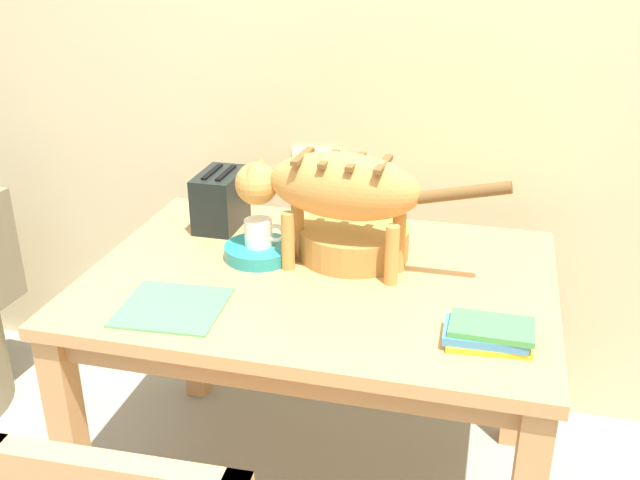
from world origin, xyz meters
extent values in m
cube|color=beige|center=(0.00, 1.66, 1.25)|extent=(4.59, 0.10, 2.50)
cube|color=white|center=(-0.22, 1.61, 0.82)|extent=(0.17, 0.01, 0.17)
cube|color=tan|center=(-0.06, 1.02, 0.73)|extent=(1.23, 0.88, 0.03)
cube|color=tan|center=(-0.06, 1.02, 0.68)|extent=(1.15, 0.80, 0.07)
cube|color=tan|center=(-0.63, 0.62, 0.36)|extent=(0.07, 0.07, 0.71)
cube|color=tan|center=(-0.63, 1.41, 0.36)|extent=(0.07, 0.07, 0.71)
cube|color=tan|center=(0.50, 1.41, 0.36)|extent=(0.07, 0.07, 0.71)
ellipsoid|color=#CD8C45|center=(-0.01, 1.06, 0.99)|extent=(0.41, 0.17, 0.18)
cube|color=brown|center=(0.09, 1.05, 1.06)|extent=(0.03, 0.14, 0.01)
cube|color=brown|center=(0.02, 1.06, 1.06)|extent=(0.03, 0.14, 0.01)
cube|color=brown|center=(-0.05, 1.06, 1.06)|extent=(0.03, 0.14, 0.01)
cube|color=brown|center=(-0.12, 1.07, 1.06)|extent=(0.03, 0.14, 0.01)
cylinder|color=#CD8C45|center=(-0.15, 1.03, 0.83)|extent=(0.04, 0.04, 0.16)
cylinder|color=#CD8C45|center=(-0.15, 1.11, 0.83)|extent=(0.04, 0.04, 0.16)
cylinder|color=#CD8C45|center=(0.13, 1.01, 0.83)|extent=(0.04, 0.04, 0.16)
cylinder|color=#CD8C45|center=(0.14, 1.09, 0.83)|extent=(0.04, 0.04, 0.16)
sphere|color=#CD8C45|center=(-0.25, 1.07, 0.97)|extent=(0.12, 0.12, 0.12)
cone|color=#CD8C45|center=(-0.25, 1.04, 1.02)|extent=(0.04, 0.04, 0.05)
cone|color=#CD8C45|center=(-0.25, 1.11, 1.02)|extent=(0.04, 0.04, 0.05)
cylinder|color=brown|center=(0.30, 1.04, 1.01)|extent=(0.23, 0.05, 0.08)
cylinder|color=teal|center=(-0.25, 1.07, 0.77)|extent=(0.19, 0.19, 0.04)
cylinder|color=white|center=(-0.25, 1.07, 0.82)|extent=(0.08, 0.08, 0.08)
torus|color=white|center=(-0.20, 1.07, 0.83)|extent=(0.05, 0.01, 0.05)
cube|color=#4FA463|center=(-0.37, 0.75, 0.75)|extent=(0.26, 0.25, 0.01)
cube|color=yellow|center=(0.39, 0.77, 0.76)|extent=(0.20, 0.13, 0.01)
cube|color=#4188C2|center=(0.38, 0.77, 0.77)|extent=(0.19, 0.12, 0.02)
cube|color=#449F51|center=(0.39, 0.78, 0.79)|extent=(0.19, 0.12, 0.01)
cylinder|color=#A7803E|center=(0.00, 1.16, 0.79)|extent=(0.31, 0.31, 0.09)
cylinder|color=#4B391B|center=(0.00, 1.16, 0.80)|extent=(0.25, 0.25, 0.07)
cube|color=black|center=(-0.44, 1.27, 0.83)|extent=(0.12, 0.20, 0.17)
cube|color=black|center=(-0.46, 1.27, 0.92)|extent=(0.02, 0.14, 0.01)
cube|color=black|center=(-0.42, 1.27, 0.92)|extent=(0.02, 0.14, 0.01)
camera|label=1|loc=(0.36, -0.67, 1.62)|focal=40.95mm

